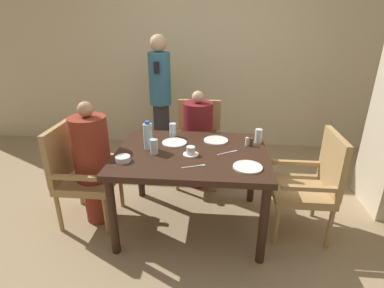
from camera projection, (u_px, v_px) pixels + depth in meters
ground_plane at (192, 223)px, 2.83m from camera, size 16.00×16.00×0.00m
wall_back at (205, 49)px, 4.16m from camera, size 8.00×0.06×2.80m
dining_table at (191, 161)px, 2.58m from camera, size 1.29×0.99×0.74m
chair_left_side at (79, 171)px, 2.72m from camera, size 0.50×0.49×0.93m
diner_in_left_chair at (93, 163)px, 2.68m from camera, size 0.32×0.32×1.15m
chair_far_side at (198, 139)px, 3.45m from camera, size 0.49×0.50×0.93m
diner_in_far_chair at (198, 139)px, 3.29m from camera, size 0.32×0.32×1.10m
chair_right_side at (312, 181)px, 2.55m from camera, size 0.50×0.49×0.93m
standing_host at (160, 96)px, 3.85m from camera, size 0.28×0.31×1.62m
plate_main_left at (174, 143)px, 2.72m from camera, size 0.22×0.22×0.01m
plate_main_right at (248, 167)px, 2.27m from camera, size 0.22×0.22×0.01m
plate_dessert_center at (216, 140)px, 2.77m from camera, size 0.22×0.22×0.01m
teacup_with_saucer at (190, 151)px, 2.48m from camera, size 0.13×0.13×0.07m
bowl_small at (123, 159)px, 2.37m from camera, size 0.12×0.12×0.04m
water_bottle at (148, 136)px, 2.56m from camera, size 0.08×0.08×0.25m
glass_tall_near at (258, 136)px, 2.71m from camera, size 0.07×0.07×0.13m
glass_tall_mid at (154, 147)px, 2.48m from camera, size 0.07×0.07×0.13m
glass_tall_far at (173, 130)px, 2.86m from camera, size 0.07×0.07×0.13m
salt_shaker at (247, 141)px, 2.66m from camera, size 0.03×0.03×0.08m
pepper_shaker at (251, 142)px, 2.65m from camera, size 0.03×0.03×0.07m
fork_beside_plate at (196, 166)px, 2.29m from camera, size 0.18×0.08×0.00m
knife_beside_plate at (228, 152)px, 2.53m from camera, size 0.17×0.12×0.00m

